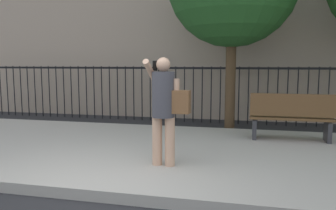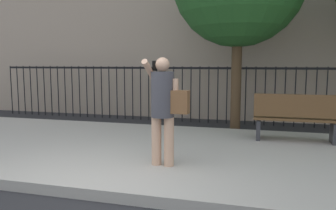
{
  "view_description": "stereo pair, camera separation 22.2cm",
  "coord_description": "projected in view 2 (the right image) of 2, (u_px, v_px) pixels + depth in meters",
  "views": [
    {
      "loc": [
        1.87,
        -3.65,
        1.69
      ],
      "look_at": [
        0.67,
        1.5,
        1.03
      ],
      "focal_mm": 36.27,
      "sensor_mm": 36.0,
      "label": 1
    },
    {
      "loc": [
        2.09,
        -3.6,
        1.69
      ],
      "look_at": [
        0.67,
        1.5,
        1.03
      ],
      "focal_mm": 36.27,
      "sensor_mm": 36.0,
      "label": 2
    }
  ],
  "objects": [
    {
      "name": "street_bench",
      "position": [
        296.0,
        117.0,
        6.6
      ],
      "size": [
        1.6,
        0.45,
        0.95
      ],
      "color": "brown",
      "rests_on": "sidewalk"
    },
    {
      "name": "pedestrian_on_phone",
      "position": [
        164.0,
        104.0,
        5.03
      ],
      "size": [
        0.66,
        0.48,
        1.62
      ],
      "color": "tan",
      "rests_on": "sidewalk"
    },
    {
      "name": "iron_fence",
      "position": [
        187.0,
        87.0,
        9.72
      ],
      "size": [
        12.03,
        0.04,
        1.6
      ],
      "color": "black",
      "rests_on": "ground"
    },
    {
      "name": "sidewalk",
      "position": [
        143.0,
        151.0,
        6.3
      ],
      "size": [
        28.0,
        4.4,
        0.15
      ],
      "primitive_type": "cube",
      "color": "#B2ADA3",
      "rests_on": "ground"
    },
    {
      "name": "ground_plane",
      "position": [
        84.0,
        200.0,
        4.2
      ],
      "size": [
        60.0,
        60.0,
        0.0
      ],
      "primitive_type": "plane",
      "color": "#28282B"
    }
  ]
}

